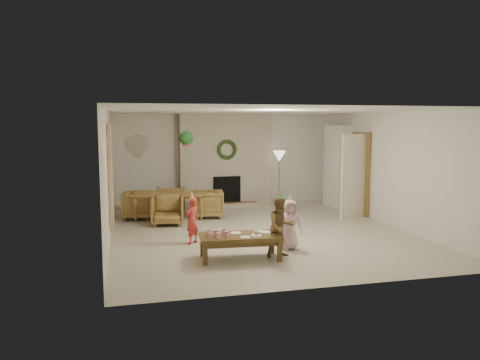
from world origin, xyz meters
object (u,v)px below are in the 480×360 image
object	(u,v)px
dining_chair_left	(138,205)
child_pink	(290,225)
coffee_table_top	(240,236)
dining_chair_near	(168,210)
dining_chair_right	(208,204)
child_plaid	(281,227)
dining_table	(169,206)
child_red	(192,221)
dining_chair_far	(171,200)

from	to	relation	value
dining_chair_left	child_pink	size ratio (longest dim) A/B	0.79
dining_chair_left	coffee_table_top	bearing A→B (deg)	-149.78
dining_chair_left	coffee_table_top	world-z (taller)	dining_chair_left
dining_chair_near	dining_chair_right	size ratio (longest dim) A/B	1.00
dining_chair_left	dining_chair_right	world-z (taller)	same
dining_chair_near	child_plaid	xyz separation A→B (m)	(1.62, -3.04, 0.19)
dining_chair_near	dining_table	bearing A→B (deg)	90.00
dining_chair_near	child_pink	distance (m)	3.27
coffee_table_top	child_plaid	world-z (taller)	child_plaid
dining_chair_right	coffee_table_top	distance (m)	3.60
dining_chair_near	child_pink	world-z (taller)	child_pink
dining_table	child_red	bearing A→B (deg)	-77.64
dining_table	coffee_table_top	size ratio (longest dim) A/B	1.25
dining_chair_right	dining_chair_far	bearing A→B (deg)	-128.66
dining_table	child_red	size ratio (longest dim) A/B	1.90
dining_chair_near	child_plaid	bearing A→B (deg)	-53.62
dining_table	child_pink	distance (m)	3.83
child_red	dining_table	bearing A→B (deg)	-128.99
coffee_table_top	child_pink	bearing A→B (deg)	24.65
dining_table	dining_chair_far	size ratio (longest dim) A/B	2.34
dining_chair_right	child_pink	bearing A→B (deg)	24.12
dining_chair_right	coffee_table_top	world-z (taller)	dining_chair_right
coffee_table_top	dining_table	bearing A→B (deg)	106.79
dining_table	child_plaid	bearing A→B (deg)	-59.80
dining_table	child_plaid	xyz separation A→B (m)	(1.51, -3.77, 0.22)
dining_table	child_pink	world-z (taller)	child_pink
child_pink	dining_chair_left	bearing A→B (deg)	129.41
child_plaid	dining_chair_left	bearing A→B (deg)	111.62
dining_chair_near	coffee_table_top	distance (m)	3.14
dining_chair_near	child_red	size ratio (longest dim) A/B	0.81
dining_chair_far	dining_chair_left	world-z (taller)	same
dining_chair_far	dining_chair_left	size ratio (longest dim) A/B	1.00
dining_chair_left	coffee_table_top	size ratio (longest dim) A/B	0.53
child_red	child_plaid	size ratio (longest dim) A/B	0.85
dining_chair_far	child_pink	size ratio (longest dim) A/B	0.79
dining_chair_far	dining_chair_left	bearing A→B (deg)	45.00
dining_chair_right	child_red	size ratio (longest dim) A/B	0.81
child_pink	child_plaid	bearing A→B (deg)	-124.05
dining_chair_near	dining_chair_far	bearing A→B (deg)	90.00
dining_chair_near	dining_chair_far	size ratio (longest dim) A/B	1.00
coffee_table_top	child_pink	world-z (taller)	child_pink
child_red	child_plaid	bearing A→B (deg)	94.16
dining_chair_right	child_red	xyz separation A→B (m)	(-0.73, -2.40, 0.11)
dining_chair_near	dining_chair_left	xyz separation A→B (m)	(-0.62, 0.84, 0.00)
child_red	dining_chair_near	bearing A→B (deg)	-124.04
dining_chair_right	child_plaid	xyz separation A→B (m)	(0.60, -3.64, 0.19)
dining_chair_left	child_red	size ratio (longest dim) A/B	0.81
dining_chair_near	child_red	distance (m)	1.83
child_red	child_plaid	distance (m)	1.82
dining_chair_near	dining_chair_right	bearing A→B (deg)	38.66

